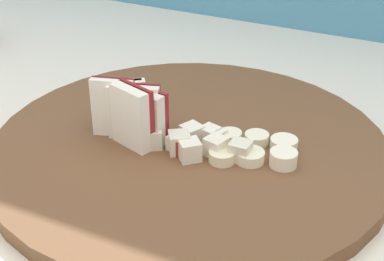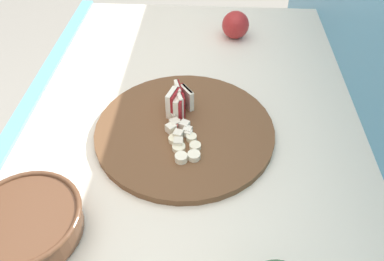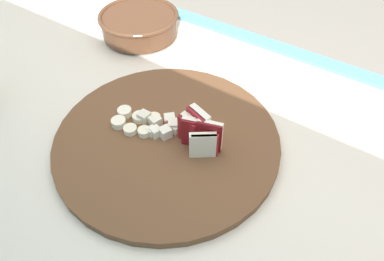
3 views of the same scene
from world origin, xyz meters
The scene contains 6 objects.
tiled_countertop centered at (0.00, 0.00, 0.47)m, with size 1.48×0.79×0.94m.
cutting_board centered at (-0.12, 0.00, 0.94)m, with size 0.39×0.39×0.02m, color brown.
apple_wedge_fan centered at (-0.17, -0.02, 0.98)m, with size 0.08×0.06×0.06m.
apple_dice_pile centered at (-0.10, -0.01, 0.96)m, with size 0.11×0.06×0.02m.
banana_slice_rows centered at (-0.05, 0.01, 0.95)m, with size 0.08×0.07×0.01m.
ceramic_bowl centered at (0.15, -0.25, 0.97)m, with size 0.19×0.19×0.06m.
Camera 3 is at (-0.38, 0.31, 1.39)m, focal length 32.33 mm.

